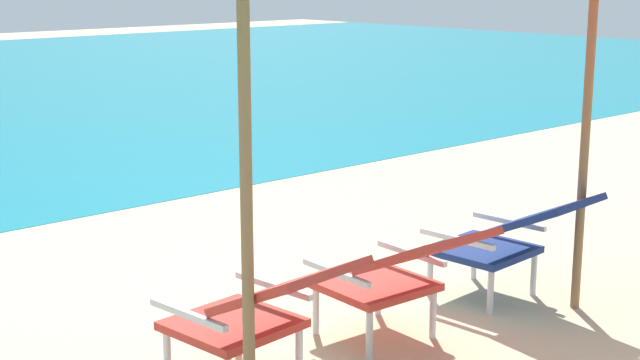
# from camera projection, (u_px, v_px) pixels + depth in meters

# --- Properties ---
(ground_plane) EXTENTS (40.00, 40.00, 0.00)m
(ground_plane) POSITION_uv_depth(u_px,v_px,m) (49.00, 202.00, 7.69)
(ground_plane) COLOR beige
(lounge_chair_left) EXTENTS (0.61, 0.92, 0.68)m
(lounge_chair_left) POSITION_uv_depth(u_px,v_px,m) (259.00, 308.00, 4.15)
(lounge_chair_left) COLOR red
(lounge_chair_left) RESTS_ON ground_plane
(lounge_chair_center) EXTENTS (0.58, 0.90, 0.68)m
(lounge_chair_center) POSITION_uv_depth(u_px,v_px,m) (398.00, 270.00, 4.66)
(lounge_chair_center) COLOR red
(lounge_chair_center) RESTS_ON ground_plane
(lounge_chair_right) EXTENTS (0.59, 0.91, 0.68)m
(lounge_chair_right) POSITION_uv_depth(u_px,v_px,m) (509.00, 235.00, 5.28)
(lounge_chair_right) COLOR navy
(lounge_chair_right) RESTS_ON ground_plane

